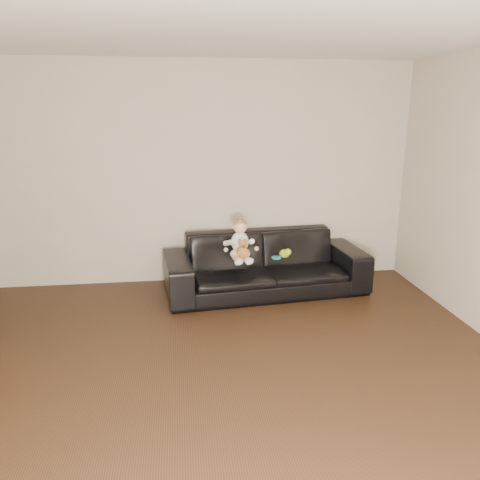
{
  "coord_description": "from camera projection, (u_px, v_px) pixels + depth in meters",
  "views": [
    {
      "loc": [
        -0.27,
        -2.78,
        2.06
      ],
      "look_at": [
        0.37,
        2.14,
        0.66
      ],
      "focal_mm": 35.0,
      "sensor_mm": 36.0,
      "label": 1
    }
  ],
  "objects": [
    {
      "name": "wall_back",
      "position": [
        203.0,
        175.0,
        5.52
      ],
      "size": [
        5.0,
        0.0,
        5.0
      ],
      "primitive_type": "plane",
      "rotation": [
        1.57,
        0.0,
        0.0
      ],
      "color": "#BCB29E",
      "rests_on": "ground"
    },
    {
      "name": "ceiling",
      "position": [
        224.0,
        5.0,
        2.54
      ],
      "size": [
        5.5,
        5.5,
        0.0
      ],
      "primitive_type": "plane",
      "rotation": [
        3.14,
        0.0,
        0.0
      ],
      "color": "#BCB29E",
      "rests_on": "ground"
    },
    {
      "name": "toy_blue_disc",
      "position": [
        276.0,
        258.0,
        5.24
      ],
      "size": [
        0.12,
        0.12,
        0.02
      ],
      "primitive_type": "cylinder",
      "rotation": [
        0.0,
        0.0,
        -0.09
      ],
      "color": "#1993CD",
      "rests_on": "sofa"
    },
    {
      "name": "teddy_bear",
      "position": [
        243.0,
        249.0,
        5.03
      ],
      "size": [
        0.14,
        0.14,
        0.22
      ],
      "rotation": [
        0.0,
        0.0,
        0.35
      ],
      "color": "#A7672F",
      "rests_on": "sofa"
    },
    {
      "name": "toy_green",
      "position": [
        284.0,
        254.0,
        5.25
      ],
      "size": [
        0.15,
        0.17,
        0.09
      ],
      "primitive_type": "ellipsoid",
      "rotation": [
        0.0,
        0.0,
        -0.42
      ],
      "color": "#A5D418",
      "rests_on": "sofa"
    },
    {
      "name": "floor",
      "position": [
        227.0,
        416.0,
        3.24
      ],
      "size": [
        5.5,
        5.5,
        0.0
      ],
      "primitive_type": "plane",
      "color": "#331F12",
      "rests_on": "ground"
    },
    {
      "name": "toy_rattle",
      "position": [
        282.0,
        254.0,
        5.28
      ],
      "size": [
        0.09,
        0.09,
        0.07
      ],
      "primitive_type": "sphere",
      "rotation": [
        0.0,
        0.0,
        0.25
      ],
      "color": "orange",
      "rests_on": "sofa"
    },
    {
      "name": "baby",
      "position": [
        240.0,
        242.0,
        5.15
      ],
      "size": [
        0.35,
        0.41,
        0.45
      ],
      "rotation": [
        0.0,
        0.0,
        0.3
      ],
      "color": "silver",
      "rests_on": "sofa"
    },
    {
      "name": "sofa",
      "position": [
        265.0,
        264.0,
        5.38
      ],
      "size": [
        2.35,
        1.11,
        0.67
      ],
      "primitive_type": "imported",
      "rotation": [
        0.0,
        0.0,
        0.1
      ],
      "color": "black",
      "rests_on": "floor"
    }
  ]
}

